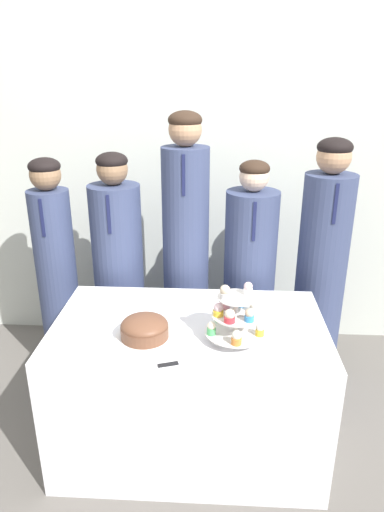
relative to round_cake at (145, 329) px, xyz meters
The scene contains 11 objects.
ground_plane 0.83m from the round_cake, 50.11° to the right, with size 16.00×16.00×0.00m, color #605B56.
wall_back 1.47m from the round_cake, 81.96° to the left, with size 9.00×0.06×2.70m.
table 0.48m from the round_cake, 38.44° to the left, with size 1.30×0.76×0.73m.
round_cake is the anchor object (origin of this frame).
cake_knife 0.26m from the round_cake, 46.29° to the right, with size 0.27×0.10×0.01m.
cupcake_stand 0.41m from the round_cake, ahead, with size 0.27×0.27×0.28m.
student_0 1.03m from the round_cake, 130.81° to the left, with size 0.24×0.25×1.40m.
student_1 0.83m from the round_cake, 109.95° to the left, with size 0.30×0.31×1.44m.
student_2 0.79m from the round_cake, 80.44° to the left, with size 0.27×0.28×1.66m.
student_3 0.94m from the round_cake, 56.46° to the left, with size 0.31×0.31×1.40m.
student_4 1.22m from the round_cake, 39.58° to the left, with size 0.29×0.30×1.53m.
Camera 1 is at (0.12, -1.53, 1.82)m, focal length 32.00 mm.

